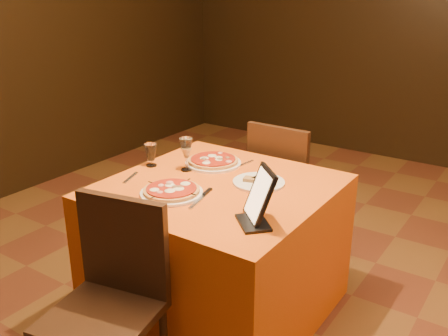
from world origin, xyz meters
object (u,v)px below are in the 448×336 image
Objects in this scene: wine_glass at (186,154)px; chair_main_near at (101,317)px; pizza_near at (172,192)px; pizza_far at (213,162)px; water_glass at (151,155)px; main_table at (218,249)px; chair_main_far at (290,186)px; tablet at (260,195)px.

chair_main_near is at bearing -73.71° from wine_glass.
pizza_far is at bearing 99.93° from pizza_near.
pizza_far is 0.36m from water_glass.
water_glass is at bearing 177.35° from main_table.
chair_main_far is (0.00, 1.68, 0.00)m from chair_main_near.
wine_glass is (-0.27, 0.08, 0.47)m from main_table.
main_table is at bearing 62.29° from pizza_near.
tablet reaches higher than wine_glass.
pizza_far is at bearing 72.50° from chair_main_far.
pizza_far is (-0.08, 0.47, -0.00)m from pizza_near.
wine_glass reaches higher than water_glass.
wine_glass is 0.72m from tablet.
chair_main_far is (0.00, 0.84, 0.08)m from main_table.
chair_main_near is 1.05m from water_glass.
chair_main_near is 1.00× the size of chair_main_far.
chair_main_far is at bearing 71.15° from pizza_far.
tablet is (0.38, -1.07, 0.41)m from chair_main_far.
water_glass is at bearing -153.17° from tablet.
chair_main_near is 7.00× the size of water_glass.
chair_main_near is 2.83× the size of pizza_far.
chair_main_far is 2.93× the size of pizza_near.
pizza_far is at bearing -175.84° from tablet.
chair_main_near is 2.93× the size of pizza_near.
chair_main_near reaches higher than pizza_near.
pizza_far is (-0.20, -0.60, 0.31)m from chair_main_far.
tablet is (0.50, -0.00, 0.10)m from pizza_near.
pizza_near is 0.35m from wine_glass.
main_table is at bearing 78.70° from chair_main_near.
chair_main_far is 7.00× the size of water_glass.
water_glass reaches higher than pizza_far.
chair_main_near is (0.00, -0.84, 0.08)m from main_table.
pizza_far is at bearing 38.52° from water_glass.
pizza_near reaches higher than main_table.
tablet is at bearing -39.07° from pizza_far.
tablet reaches higher than pizza_far.
water_glass is at bearing -164.66° from wine_glass.
tablet is at bearing -16.39° from water_glass.
wine_glass is at bearing -111.87° from pizza_far.
wine_glass is 1.46× the size of water_glass.
water_glass is (-0.21, -0.06, -0.03)m from wine_glass.
water_glass is (-0.48, 0.86, 0.36)m from chair_main_near.
main_table is 1.21× the size of chair_main_far.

